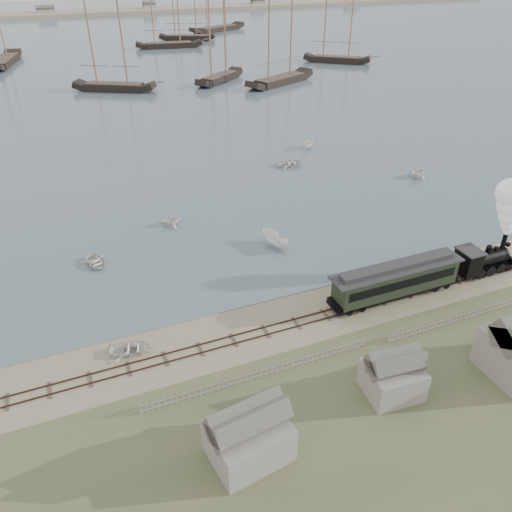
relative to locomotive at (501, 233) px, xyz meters
name	(u,v)px	position (x,y,z in m)	size (l,w,h in m)	color
ground	(297,308)	(-21.59, 2.00, -4.48)	(600.00, 600.00, 0.00)	tan
harbor_water	(87,40)	(-21.59, 172.00, -4.45)	(600.00, 336.00, 0.06)	#4A5F69
rail_track	(306,320)	(-21.59, 0.00, -4.44)	(120.00, 1.80, 0.16)	#38241E
picket_fence_west	(262,378)	(-28.09, -5.00, -4.48)	(19.00, 0.10, 1.20)	gray
picket_fence_east	(458,323)	(-9.09, -5.50, -4.48)	(15.00, 0.10, 1.20)	gray
shed_left	(249,454)	(-31.59, -11.00, -4.48)	(5.00, 4.00, 4.10)	gray
shed_mid	(390,391)	(-19.59, -10.00, -4.48)	(4.00, 3.50, 3.60)	gray
far_spit	(68,15)	(-21.59, 252.00, -4.48)	(500.00, 20.00, 1.80)	gray
locomotive	(501,233)	(0.00, 0.00, 0.00)	(7.80, 2.91, 9.72)	black
passenger_coach	(396,279)	(-12.19, 0.00, -2.39)	(13.56, 2.62, 3.29)	black
beached_dinghy	(131,349)	(-37.04, 1.90, -4.10)	(3.60, 2.57, 0.75)	silver
rowboat_0	(95,262)	(-38.07, 16.76, -4.06)	(3.47, 2.48, 0.72)	silver
rowboat_1	(171,220)	(-28.43, 22.39, -3.68)	(2.81, 2.42, 1.48)	silver
rowboat_2	(275,240)	(-18.87, 13.04, -3.63)	(4.10, 1.54, 1.58)	silver
rowboat_3	(291,163)	(-6.72, 34.11, -3.98)	(4.19, 2.99, 0.87)	silver
rowboat_4	(418,171)	(8.57, 23.13, -3.55)	(3.30, 2.84, 1.74)	silver
rowboat_5	(308,145)	(-0.60, 40.19, -3.81)	(3.16, 1.19, 1.22)	silver
schooner_2	(108,45)	(-24.26, 92.02, 5.58)	(19.09, 4.40, 20.00)	black
schooner_3	(218,38)	(1.37, 91.29, 5.58)	(17.14, 3.96, 20.00)	black
schooner_4	(281,40)	(14.37, 83.61, 5.58)	(21.17, 4.89, 20.00)	black
schooner_5	(339,25)	(40.42, 101.14, 5.58)	(19.02, 4.39, 20.00)	black
schooner_8	(185,9)	(11.39, 156.68, 5.58)	(19.71, 4.55, 20.00)	black
schooner_9	(217,3)	(28.67, 173.93, 5.58)	(25.84, 5.96, 20.00)	black
schooner_10	(167,15)	(1.60, 143.71, 5.58)	(21.65, 5.00, 20.00)	black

